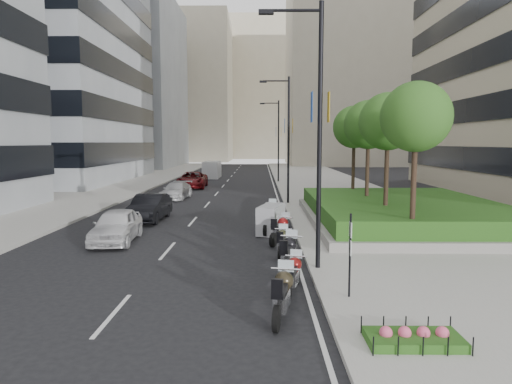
{
  "coord_description": "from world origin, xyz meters",
  "views": [
    {
      "loc": [
        2.32,
        -14.35,
        4.43
      ],
      "look_at": [
        2.1,
        8.02,
        2.0
      ],
      "focal_mm": 32.0,
      "sensor_mm": 36.0,
      "label": 1
    }
  ],
  "objects_px": {
    "motorcycle_1": "(293,274)",
    "delivery_van": "(212,170)",
    "motorcycle_6": "(272,214)",
    "parking_sign": "(350,251)",
    "motorcycle_3": "(282,243)",
    "motorcycle_5": "(271,219)",
    "car_a": "(116,226)",
    "motorcycle_2": "(288,254)",
    "lamp_post_0": "(315,123)",
    "lamp_post_1": "(286,133)",
    "car_d": "(192,180)",
    "motorcycle_0": "(282,294)",
    "car_c": "(176,191)",
    "car_b": "(149,208)",
    "motorcycle_4": "(281,230)",
    "lamp_post_2": "(277,137)"
  },
  "relations": [
    {
      "from": "motorcycle_5",
      "to": "lamp_post_0",
      "type": "bearing_deg",
      "value": -153.41
    },
    {
      "from": "lamp_post_0",
      "to": "car_d",
      "type": "relative_size",
      "value": 1.58
    },
    {
      "from": "motorcycle_3",
      "to": "motorcycle_5",
      "type": "height_order",
      "value": "motorcycle_5"
    },
    {
      "from": "delivery_van",
      "to": "car_a",
      "type": "bearing_deg",
      "value": -89.51
    },
    {
      "from": "car_d",
      "to": "car_b",
      "type": "bearing_deg",
      "value": -90.2
    },
    {
      "from": "delivery_van",
      "to": "motorcycle_2",
      "type": "bearing_deg",
      "value": -79.38
    },
    {
      "from": "lamp_post_2",
      "to": "parking_sign",
      "type": "bearing_deg",
      "value": -89.01
    },
    {
      "from": "lamp_post_0",
      "to": "parking_sign",
      "type": "xyz_separation_m",
      "value": [
        0.66,
        -3.0,
        -3.61
      ]
    },
    {
      "from": "lamp_post_1",
      "to": "motorcycle_0",
      "type": "relative_size",
      "value": 3.92
    },
    {
      "from": "motorcycle_1",
      "to": "car_a",
      "type": "distance_m",
      "value": 10.03
    },
    {
      "from": "motorcycle_3",
      "to": "motorcycle_6",
      "type": "height_order",
      "value": "motorcycle_6"
    },
    {
      "from": "lamp_post_0",
      "to": "lamp_post_1",
      "type": "relative_size",
      "value": 1.0
    },
    {
      "from": "lamp_post_2",
      "to": "motorcycle_3",
      "type": "bearing_deg",
      "value": -91.7
    },
    {
      "from": "car_a",
      "to": "car_b",
      "type": "xyz_separation_m",
      "value": [
        0.12,
        5.58,
        0.01
      ]
    },
    {
      "from": "motorcycle_5",
      "to": "motorcycle_6",
      "type": "bearing_deg",
      "value": 13.22
    },
    {
      "from": "lamp_post_0",
      "to": "car_b",
      "type": "xyz_separation_m",
      "value": [
        -8.13,
        10.23,
        -4.31
      ]
    },
    {
      "from": "motorcycle_1",
      "to": "car_c",
      "type": "bearing_deg",
      "value": 32.88
    },
    {
      "from": "lamp_post_0",
      "to": "car_d",
      "type": "bearing_deg",
      "value": 106.28
    },
    {
      "from": "lamp_post_1",
      "to": "lamp_post_0",
      "type": "bearing_deg",
      "value": -90.0
    },
    {
      "from": "motorcycle_1",
      "to": "delivery_van",
      "type": "height_order",
      "value": "delivery_van"
    },
    {
      "from": "car_a",
      "to": "motorcycle_1",
      "type": "bearing_deg",
      "value": -45.84
    },
    {
      "from": "car_c",
      "to": "car_d",
      "type": "height_order",
      "value": "car_d"
    },
    {
      "from": "motorcycle_4",
      "to": "car_d",
      "type": "height_order",
      "value": "car_d"
    },
    {
      "from": "motorcycle_1",
      "to": "car_a",
      "type": "xyz_separation_m",
      "value": [
        -7.42,
        6.75,
        0.21
      ]
    },
    {
      "from": "motorcycle_2",
      "to": "car_a",
      "type": "height_order",
      "value": "car_a"
    },
    {
      "from": "car_d",
      "to": "delivery_van",
      "type": "distance_m",
      "value": 12.58
    },
    {
      "from": "motorcycle_4",
      "to": "car_d",
      "type": "bearing_deg",
      "value": 42.06
    },
    {
      "from": "motorcycle_6",
      "to": "motorcycle_4",
      "type": "bearing_deg",
      "value": -170.46
    },
    {
      "from": "motorcycle_2",
      "to": "car_d",
      "type": "relative_size",
      "value": 0.4
    },
    {
      "from": "lamp_post_2",
      "to": "car_d",
      "type": "distance_m",
      "value": 11.17
    },
    {
      "from": "car_b",
      "to": "car_d",
      "type": "bearing_deg",
      "value": 93.24
    },
    {
      "from": "car_b",
      "to": "car_c",
      "type": "distance_m",
      "value": 10.08
    },
    {
      "from": "lamp_post_2",
      "to": "motorcycle_3",
      "type": "height_order",
      "value": "lamp_post_2"
    },
    {
      "from": "motorcycle_4",
      "to": "delivery_van",
      "type": "bearing_deg",
      "value": 35.62
    },
    {
      "from": "lamp_post_0",
      "to": "car_b",
      "type": "distance_m",
      "value": 13.76
    },
    {
      "from": "motorcycle_6",
      "to": "delivery_van",
      "type": "bearing_deg",
      "value": 17.57
    },
    {
      "from": "parking_sign",
      "to": "motorcycle_3",
      "type": "xyz_separation_m",
      "value": [
        -1.63,
        5.12,
        -0.91
      ]
    },
    {
      "from": "motorcycle_1",
      "to": "car_d",
      "type": "relative_size",
      "value": 0.34
    },
    {
      "from": "motorcycle_3",
      "to": "lamp_post_0",
      "type": "bearing_deg",
      "value": -146.72
    },
    {
      "from": "parking_sign",
      "to": "motorcycle_0",
      "type": "height_order",
      "value": "parking_sign"
    },
    {
      "from": "car_a",
      "to": "car_b",
      "type": "distance_m",
      "value": 5.59
    },
    {
      "from": "parking_sign",
      "to": "motorcycle_2",
      "type": "height_order",
      "value": "parking_sign"
    },
    {
      "from": "motorcycle_3",
      "to": "car_b",
      "type": "xyz_separation_m",
      "value": [
        -7.16,
        8.1,
        0.21
      ]
    },
    {
      "from": "motorcycle_1",
      "to": "motorcycle_6",
      "type": "xyz_separation_m",
      "value": [
        -0.37,
        11.08,
        0.09
      ]
    },
    {
      "from": "motorcycle_5",
      "to": "car_a",
      "type": "distance_m",
      "value": 7.25
    },
    {
      "from": "motorcycle_4",
      "to": "motorcycle_6",
      "type": "xyz_separation_m",
      "value": [
        -0.28,
        4.51,
        0.02
      ]
    },
    {
      "from": "lamp_post_2",
      "to": "motorcycle_6",
      "type": "bearing_deg",
      "value": -92.65
    },
    {
      "from": "motorcycle_5",
      "to": "motorcycle_6",
      "type": "height_order",
      "value": "motorcycle_5"
    },
    {
      "from": "parking_sign",
      "to": "car_c",
      "type": "xyz_separation_m",
      "value": [
        -9.13,
        23.3,
        -0.8
      ]
    },
    {
      "from": "delivery_van",
      "to": "motorcycle_3",
      "type": "bearing_deg",
      "value": -79.04
    }
  ]
}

